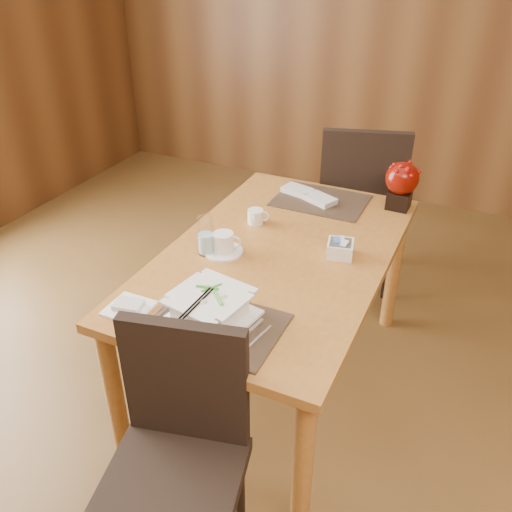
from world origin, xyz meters
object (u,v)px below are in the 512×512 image
at_px(water_glass, 206,236).
at_px(sugar_caddy, 340,249).
at_px(bread_plate, 129,308).
at_px(near_chair, 178,445).
at_px(soup_setting, 210,308).
at_px(coffee_cup, 223,244).
at_px(far_chair, 359,201).
at_px(dining_table, 278,271).
at_px(creamer_jug, 255,217).
at_px(berry_decor, 402,182).

distance_m(water_glass, sugar_caddy, 0.56).
bearing_deg(bread_plate, near_chair, -38.08).
relative_size(soup_setting, sugar_caddy, 2.98).
bearing_deg(coffee_cup, soup_setting, -67.85).
xyz_separation_m(coffee_cup, far_chair, (0.31, 1.08, -0.20)).
relative_size(dining_table, creamer_jug, 15.91).
bearing_deg(far_chair, creamer_jug, 52.85).
relative_size(creamer_jug, near_chair, 0.10).
bearing_deg(creamer_jug, soup_setting, -96.10).
relative_size(soup_setting, creamer_jug, 3.36).
distance_m(dining_table, near_chair, 0.90).
bearing_deg(far_chair, coffee_cup, 57.83).
bearing_deg(water_glass, creamer_jug, 77.46).
height_order(soup_setting, sugar_caddy, soup_setting).
height_order(sugar_caddy, near_chair, near_chair).
bearing_deg(berry_decor, sugar_caddy, -102.55).
bearing_deg(creamer_jug, far_chair, 50.33).
xyz_separation_m(soup_setting, water_glass, (-0.24, 0.40, 0.03)).
distance_m(dining_table, berry_decor, 0.77).
relative_size(water_glass, far_chair, 0.16).
height_order(creamer_jug, bread_plate, creamer_jug).
height_order(coffee_cup, water_glass, water_glass).
bearing_deg(bread_plate, coffee_cup, 76.03).
relative_size(soup_setting, far_chair, 0.30).
xyz_separation_m(near_chair, far_chair, (0.07, 1.86, 0.06)).
bearing_deg(sugar_caddy, soup_setting, -114.35).
bearing_deg(dining_table, water_glass, -153.39).
bearing_deg(bread_plate, far_chair, 74.78).
relative_size(coffee_cup, creamer_jug, 1.74).
xyz_separation_m(dining_table, sugar_caddy, (0.25, 0.08, 0.13)).
bearing_deg(near_chair, bread_plate, 128.97).
distance_m(sugar_caddy, bread_plate, 0.89).
bearing_deg(creamer_jug, sugar_caddy, -33.36).
xyz_separation_m(bread_plate, far_chair, (0.43, 1.58, -0.17)).
distance_m(sugar_caddy, near_chair, 1.02).
bearing_deg(dining_table, creamer_jug, 135.36).
bearing_deg(coffee_cup, far_chair, 74.21).
distance_m(water_glass, berry_decor, 1.01).
bearing_deg(far_chair, dining_table, 67.87).
distance_m(berry_decor, far_chair, 0.53).
bearing_deg(water_glass, berry_decor, 50.32).
bearing_deg(dining_table, near_chair, -87.94).
bearing_deg(bread_plate, sugar_caddy, 49.79).
bearing_deg(coffee_cup, dining_table, 26.68).
relative_size(soup_setting, bread_plate, 2.08).
xyz_separation_m(soup_setting, sugar_caddy, (0.28, 0.62, -0.02)).
bearing_deg(bread_plate, dining_table, 61.18).
distance_m(soup_setting, coffee_cup, 0.46).
relative_size(water_glass, bread_plate, 1.10).
bearing_deg(dining_table, soup_setting, -93.46).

